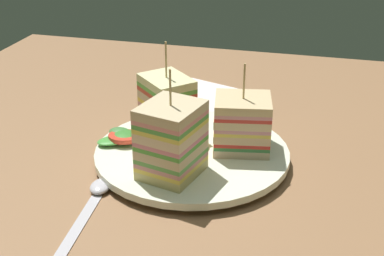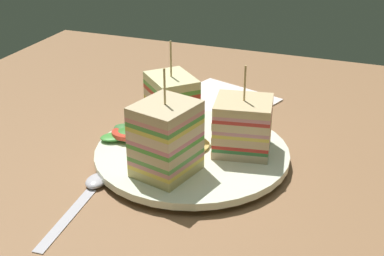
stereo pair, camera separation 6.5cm
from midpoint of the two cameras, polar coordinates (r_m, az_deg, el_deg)
name	(u,v)px [view 1 (the left image)]	position (r cm, az deg, el deg)	size (l,w,h in cm)	color
ground_plane	(192,167)	(68.19, -2.74, -4.24)	(97.48, 93.29, 1.80)	#916644
plate	(192,154)	(67.27, -2.77, -2.86)	(24.16, 24.16, 1.61)	white
sandwich_wedge_0	(167,105)	(70.25, -5.30, 2.37)	(8.46, 8.43, 12.30)	#E2B787
sandwich_wedge_1	(171,140)	(60.13, -5.29, -1.38)	(7.39, 8.02, 12.62)	#DCC57A
sandwich_wedge_2	(242,124)	(65.96, 2.48, 0.40)	(7.78, 7.30, 11.06)	beige
chip_pile	(189,142)	(67.40, -3.10, -1.54)	(6.00, 5.96, 1.50)	#F0D780
salad_garnish	(126,136)	(69.90, -9.61, -0.91)	(7.73, 6.49, 1.32)	green
spoon	(94,198)	(61.43, -13.34, -7.28)	(2.92, 14.77, 1.00)	silver
napkin	(208,98)	(85.44, -0.47, 3.11)	(14.77, 12.73, 0.50)	white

